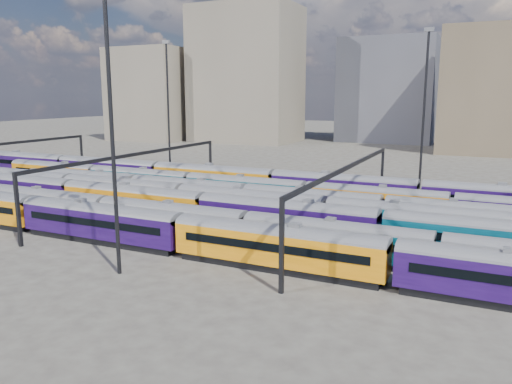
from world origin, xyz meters
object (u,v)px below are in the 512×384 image
at_px(rake_2, 133,198).
at_px(rake_0, 393,257).
at_px(rake_1, 171,216).
at_px(mast_2, 111,118).

bearing_deg(rake_2, rake_0, -15.97).
relative_size(rake_1, rake_2, 0.89).
xyz_separation_m(rake_1, mast_2, (2.63, -12.00, 11.52)).
bearing_deg(rake_2, rake_1, -28.04).
relative_size(rake_2, mast_2, 5.82).
bearing_deg(rake_0, rake_1, 168.93).
height_order(rake_1, mast_2, mast_2).
relative_size(rake_0, rake_1, 0.94).
bearing_deg(rake_1, rake_2, 151.96).
xyz_separation_m(rake_0, rake_1, (-25.55, 5.00, -0.23)).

